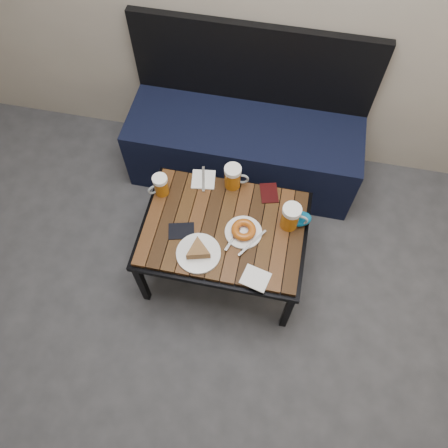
% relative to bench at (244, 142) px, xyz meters
% --- Properties ---
extents(room_shell, '(4.00, 4.00, 4.00)m').
position_rel_bench_xyz_m(room_shell, '(-0.11, -1.26, 1.48)').
color(room_shell, gray).
rests_on(room_shell, ground).
extents(bench, '(1.40, 0.50, 0.95)m').
position_rel_bench_xyz_m(bench, '(0.00, 0.00, 0.00)').
color(bench, black).
rests_on(bench, ground).
extents(cafe_table, '(0.84, 0.62, 0.47)m').
position_rel_bench_xyz_m(cafe_table, '(0.02, -0.73, 0.16)').
color(cafe_table, black).
rests_on(cafe_table, ground).
extents(beer_mug_left, '(0.11, 0.10, 0.12)m').
position_rel_bench_xyz_m(beer_mug_left, '(-0.34, -0.59, 0.26)').
color(beer_mug_left, '#A6580D').
rests_on(beer_mug_left, cafe_table).
extents(beer_mug_centre, '(0.13, 0.09, 0.14)m').
position_rel_bench_xyz_m(beer_mug_centre, '(0.01, -0.47, 0.27)').
color(beer_mug_centre, '#A6580D').
rests_on(beer_mug_centre, cafe_table).
extents(beer_mug_right, '(0.14, 0.09, 0.15)m').
position_rel_bench_xyz_m(beer_mug_right, '(0.34, -0.65, 0.27)').
color(beer_mug_right, '#A6580D').
rests_on(beer_mug_right, cafe_table).
extents(plate_pie, '(0.22, 0.22, 0.06)m').
position_rel_bench_xyz_m(plate_pie, '(-0.07, -0.90, 0.22)').
color(plate_pie, white).
rests_on(plate_pie, cafe_table).
extents(plate_bagel, '(0.20, 0.23, 0.05)m').
position_rel_bench_xyz_m(plate_bagel, '(0.12, -0.74, 0.22)').
color(plate_bagel, white).
rests_on(plate_bagel, cafe_table).
extents(napkin_left, '(0.14, 0.16, 0.01)m').
position_rel_bench_xyz_m(napkin_left, '(-0.15, -0.47, 0.20)').
color(napkin_left, white).
rests_on(napkin_left, cafe_table).
extents(napkin_right, '(0.15, 0.13, 0.01)m').
position_rel_bench_xyz_m(napkin_right, '(0.22, -0.97, 0.20)').
color(napkin_right, white).
rests_on(napkin_right, cafe_table).
extents(passport_navy, '(0.15, 0.12, 0.01)m').
position_rel_bench_xyz_m(passport_navy, '(-0.19, -0.79, 0.20)').
color(passport_navy, black).
rests_on(passport_navy, cafe_table).
extents(passport_burgundy, '(0.12, 0.14, 0.01)m').
position_rel_bench_xyz_m(passport_burgundy, '(0.21, -0.48, 0.20)').
color(passport_burgundy, black).
rests_on(passport_burgundy, cafe_table).
extents(knit_pouch, '(0.15, 0.12, 0.06)m').
position_rel_bench_xyz_m(knit_pouch, '(0.38, -0.62, 0.23)').
color(knit_pouch, '#05468A').
rests_on(knit_pouch, cafe_table).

